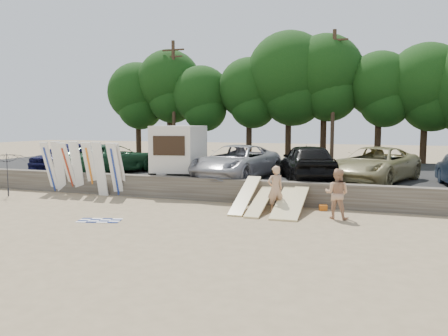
{
  "coord_description": "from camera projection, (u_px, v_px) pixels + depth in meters",
  "views": [
    {
      "loc": [
        4.92,
        -14.81,
        3.39
      ],
      "look_at": [
        -1.33,
        3.0,
        1.47
      ],
      "focal_mm": 35.0,
      "sensor_mm": 36.0,
      "label": 1
    }
  ],
  "objects": [
    {
      "name": "ground",
      "position": [
        231.0,
        217.0,
        15.86
      ],
      "size": [
        120.0,
        120.0,
        0.0
      ],
      "primitive_type": "plane",
      "color": "tan",
      "rests_on": "ground"
    },
    {
      "name": "seawall",
      "position": [
        253.0,
        192.0,
        18.63
      ],
      "size": [
        44.0,
        0.5,
        1.0
      ],
      "primitive_type": "cube",
      "color": "#6B6356",
      "rests_on": "ground"
    },
    {
      "name": "parking_lot",
      "position": [
        287.0,
        176.0,
        25.69
      ],
      "size": [
        44.0,
        14.5,
        0.7
      ],
      "primitive_type": "cube",
      "color": "#282828",
      "rests_on": "ground"
    },
    {
      "name": "treeline",
      "position": [
        327.0,
        83.0,
        31.18
      ],
      "size": [
        33.39,
        6.73,
        9.47
      ],
      "color": "#382616",
      "rests_on": "parking_lot"
    },
    {
      "name": "utility_poles",
      "position": [
        333.0,
        94.0,
        29.68
      ],
      "size": [
        25.8,
        0.26,
        9.0
      ],
      "color": "#473321",
      "rests_on": "parking_lot"
    },
    {
      "name": "box_trailer",
      "position": [
        180.0,
        148.0,
        22.31
      ],
      "size": [
        2.89,
        4.35,
        2.59
      ],
      "rotation": [
        0.0,
        0.0,
        0.18
      ],
      "color": "silver",
      "rests_on": "parking_lot"
    },
    {
      "name": "car_0",
      "position": [
        67.0,
        156.0,
        25.78
      ],
      "size": [
        1.97,
        4.8,
        1.63
      ],
      "primitive_type": "imported",
      "rotation": [
        0.0,
        0.0,
        -0.01
      ],
      "color": "#121441",
      "rests_on": "parking_lot"
    },
    {
      "name": "car_1",
      "position": [
        112.0,
        158.0,
        24.16
      ],
      "size": [
        4.45,
        6.21,
        1.57
      ],
      "primitive_type": "imported",
      "rotation": [
        0.0,
        0.0,
        2.78
      ],
      "color": "#13361F",
      "rests_on": "parking_lot"
    },
    {
      "name": "car_2",
      "position": [
        236.0,
        162.0,
        21.42
      ],
      "size": [
        3.59,
        6.26,
        1.65
      ],
      "primitive_type": "imported",
      "rotation": [
        0.0,
        0.0,
        -0.15
      ],
      "color": "#A1A0A6",
      "rests_on": "parking_lot"
    },
    {
      "name": "car_3",
      "position": [
        307.0,
        162.0,
        20.6
      ],
      "size": [
        3.67,
        5.61,
        1.78
      ],
      "primitive_type": "imported",
      "rotation": [
        0.0,
        0.0,
        3.47
      ],
      "color": "black",
      "rests_on": "parking_lot"
    },
    {
      "name": "car_4",
      "position": [
        375.0,
        165.0,
        20.16
      ],
      "size": [
        4.6,
        6.4,
        1.62
      ],
      "primitive_type": "imported",
      "rotation": [
        0.0,
        0.0,
        -0.37
      ],
      "color": "tan",
      "rests_on": "parking_lot"
    },
    {
      "name": "surfboard_upright_0",
      "position": [
        50.0,
        167.0,
        21.43
      ],
      "size": [
        0.57,
        0.82,
        2.52
      ],
      "primitive_type": "cube",
      "rotation": [
        0.28,
        0.0,
        -0.09
      ],
      "color": "white",
      "rests_on": "ground"
    },
    {
      "name": "surfboard_upright_1",
      "position": [
        59.0,
        167.0,
        21.33
      ],
      "size": [
        0.6,
        0.69,
        2.55
      ],
      "primitive_type": "cube",
      "rotation": [
        0.22,
        0.0,
        0.17
      ],
      "color": "white",
      "rests_on": "ground"
    },
    {
      "name": "surfboard_upright_2",
      "position": [
        69.0,
        168.0,
        21.13
      ],
      "size": [
        0.62,
        0.91,
        2.5
      ],
      "primitive_type": "cube",
      "rotation": [
        0.31,
        0.0,
        -0.15
      ],
      "color": "white",
      "rests_on": "ground"
    },
    {
      "name": "surfboard_upright_3",
      "position": [
        77.0,
        168.0,
        21.02
      ],
      "size": [
        0.54,
        0.64,
        2.56
      ],
      "primitive_type": "cube",
      "rotation": [
        0.21,
        0.0,
        0.07
      ],
      "color": "white",
      "rests_on": "ground"
    },
    {
      "name": "surfboard_upright_4",
      "position": [
        90.0,
        168.0,
        20.81
      ],
      "size": [
        0.53,
        0.74,
        2.53
      ],
      "primitive_type": "cube",
      "rotation": [
        0.26,
        0.0,
        0.04
      ],
      "color": "white",
      "rests_on": "ground"
    },
    {
      "name": "surfboard_upright_5",
      "position": [
        100.0,
        169.0,
        20.35
      ],
      "size": [
        0.51,
        0.57,
        2.56
      ],
      "primitive_type": "cube",
      "rotation": [
        0.2,
        0.0,
        -0.01
      ],
      "color": "white",
      "rests_on": "ground"
    },
    {
      "name": "surfboard_upright_6",
      "position": [
        115.0,
        170.0,
        20.22
      ],
      "size": [
        0.52,
        0.75,
        2.52
      ],
      "primitive_type": "cube",
      "rotation": [
        0.27,
        0.0,
        0.03
      ],
      "color": "white",
      "rests_on": "ground"
    },
    {
      "name": "surfboard_upright_7",
      "position": [
        119.0,
        170.0,
        20.33
      ],
      "size": [
        0.56,
        0.79,
        2.52
      ],
      "primitive_type": "cube",
      "rotation": [
        0.27,
        0.0,
        -0.09
      ],
      "color": "white",
      "rests_on": "ground"
    },
    {
      "name": "surfboard_low_0",
      "position": [
        245.0,
        195.0,
        17.23
      ],
      "size": [
        0.56,
        2.81,
        1.18
      ],
      "primitive_type": "cube",
      "rotation": [
        0.38,
        0.0,
        0.0
      ],
      "color": "beige",
      "rests_on": "ground"
    },
    {
      "name": "surfboard_low_1",
      "position": [
        261.0,
        200.0,
        16.95
      ],
      "size": [
        0.56,
        2.92,
        0.85
      ],
      "primitive_type": "cube",
      "rotation": [
        0.26,
        0.0,
        0.0
      ],
      "color": "beige",
      "rests_on": "ground"
    },
    {
      "name": "surfboard_low_2",
      "position": [
        284.0,
        202.0,
        16.6
      ],
      "size": [
        0.56,
        2.91,
        0.86
      ],
      "primitive_type": "cube",
      "rotation": [
        0.27,
        0.0,
        0.0
      ],
      "color": "beige",
      "rests_on": "ground"
    },
    {
      "name": "surfboard_low_3",
      "position": [
        296.0,
        202.0,
        16.47
      ],
      "size": [
        0.56,
        2.9,
        0.9
      ],
      "primitive_type": "cube",
      "rotation": [
        0.28,
        0.0,
        0.0
      ],
      "color": "beige",
      "rests_on": "ground"
    },
    {
      "name": "beachgoer_a",
      "position": [
        275.0,
        189.0,
        16.76
      ],
      "size": [
        0.78,
        0.74,
        1.79
      ],
      "primitive_type": "imported",
      "rotation": [
        0.0,
        0.0,
        3.79
      ],
      "color": "tan",
      "rests_on": "ground"
    },
    {
      "name": "beachgoer_b",
      "position": [
        337.0,
        194.0,
        15.57
      ],
      "size": [
        0.98,
        0.82,
        1.81
      ],
      "primitive_type": "imported",
      "rotation": [
        0.0,
        0.0,
        2.98
      ],
      "color": "tan",
      "rests_on": "ground"
    },
    {
      "name": "cooler",
      "position": [
        286.0,
        204.0,
        17.6
      ],
      "size": [
        0.47,
        0.43,
        0.32
      ],
      "primitive_type": "cube",
      "rotation": [
        0.0,
        0.0,
        -0.41
      ],
      "color": "#23803E",
      "rests_on": "ground"
    },
    {
      "name": "gear_bag",
      "position": [
        323.0,
        208.0,
        17.11
      ],
      "size": [
        0.36,
        0.32,
        0.22
      ],
      "primitive_type": "cube",
      "rotation": [
        0.0,
        0.0,
        0.28
      ],
      "color": "#C45F17",
      "rests_on": "ground"
    },
    {
      "name": "beach_towel",
      "position": [
        100.0,
        220.0,
        15.32
      ],
      "size": [
        1.84,
        1.84,
        0.0
      ],
      "primitive_type": "plane",
      "rotation": [
        0.0,
        0.0,
        0.26
      ],
      "color": "white",
      "rests_on": "ground"
    },
    {
      "name": "beach_umbrella",
      "position": [
        7.0,
        174.0,
        20.35
      ],
      "size": [
        2.98,
        3.0,
        2.08
      ],
      "primitive_type": "imported",
      "rotation": [
        0.0,
        0.0,
        0.39
      ],
      "color": "black",
      "rests_on": "ground"
    }
  ]
}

